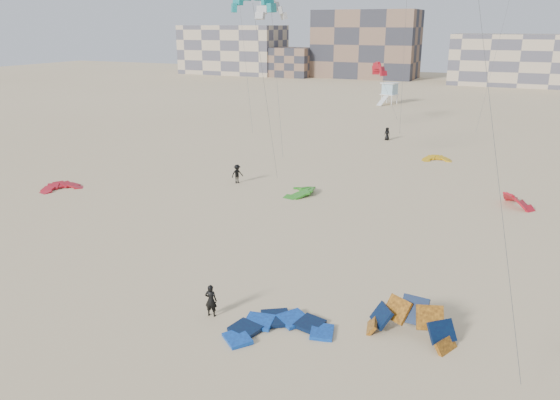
% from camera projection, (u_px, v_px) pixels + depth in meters
% --- Properties ---
extents(ground, '(320.00, 320.00, 0.00)m').
position_uv_depth(ground, '(185.00, 338.00, 25.63)').
color(ground, beige).
rests_on(ground, ground).
extents(kite_ground_blue, '(6.55, 6.62, 0.79)m').
position_uv_depth(kite_ground_blue, '(279.00, 331.00, 26.16)').
color(kite_ground_blue, blue).
rests_on(kite_ground_blue, ground).
extents(kite_ground_orange, '(4.67, 4.55, 4.22)m').
position_uv_depth(kite_ground_orange, '(409.00, 337.00, 25.71)').
color(kite_ground_orange, orange).
rests_on(kite_ground_orange, ground).
extents(kite_ground_red, '(4.72, 4.65, 1.63)m').
position_uv_depth(kite_ground_red, '(62.00, 189.00, 48.85)').
color(kite_ground_red, '#B00529').
rests_on(kite_ground_red, ground).
extents(kite_ground_green, '(4.32, 4.10, 1.84)m').
position_uv_depth(kite_ground_green, '(299.00, 193.00, 47.65)').
color(kite_ground_green, green).
rests_on(kite_ground_green, ground).
extents(kite_ground_red_far, '(4.27, 4.23, 3.02)m').
position_uv_depth(kite_ground_red_far, '(517.00, 206.00, 44.30)').
color(kite_ground_red_far, '#B00529').
rests_on(kite_ground_red_far, ground).
extents(kite_ground_yellow, '(3.71, 3.82, 1.46)m').
position_uv_depth(kite_ground_yellow, '(437.00, 160.00, 59.23)').
color(kite_ground_yellow, '#D4A306').
rests_on(kite_ground_yellow, ground).
extents(kitesurfer_main, '(0.69, 0.52, 1.71)m').
position_uv_depth(kitesurfer_main, '(211.00, 300.00, 27.31)').
color(kitesurfer_main, black).
rests_on(kitesurfer_main, ground).
extents(kitesurfer_c, '(1.19, 1.31, 1.76)m').
position_uv_depth(kitesurfer_c, '(237.00, 174.00, 50.49)').
color(kitesurfer_c, black).
rests_on(kitesurfer_c, ground).
extents(kitesurfer_e, '(0.92, 0.74, 1.64)m').
position_uv_depth(kitesurfer_e, '(387.00, 134.00, 69.50)').
color(kitesurfer_e, black).
rests_on(kitesurfer_e, ground).
extents(kite_fly_teal_a, '(4.23, 4.84, 15.72)m').
position_uv_depth(kite_fly_teal_a, '(253.00, 3.00, 42.10)').
color(kite_fly_teal_a, '#1CAA99').
rests_on(kite_fly_teal_a, ground).
extents(kite_fly_grey, '(7.30, 9.91, 15.80)m').
position_uv_depth(kite_fly_grey, '(272.00, 12.00, 60.08)').
color(kite_fly_grey, beige).
rests_on(kite_fly_grey, ground).
extents(kite_fly_red, '(5.12, 4.77, 8.28)m').
position_uv_depth(kite_fly_red, '(379.00, 70.00, 76.65)').
color(kite_fly_red, '#B00529').
rests_on(kite_fly_red, ground).
extents(lifeguard_tower_far, '(3.39, 5.72, 3.93)m').
position_uv_depth(lifeguard_tower_far, '(390.00, 93.00, 101.14)').
color(lifeguard_tower_far, white).
rests_on(lifeguard_tower_far, ground).
extents(condo_west_a, '(30.00, 15.00, 14.00)m').
position_uv_depth(condo_west_a, '(233.00, 50.00, 163.78)').
color(condo_west_a, tan).
rests_on(condo_west_a, ground).
extents(condo_west_b, '(28.00, 14.00, 18.00)m').
position_uv_depth(condo_west_b, '(366.00, 44.00, 150.82)').
color(condo_west_b, brown).
rests_on(condo_west_b, ground).
extents(condo_mid, '(32.00, 16.00, 12.00)m').
position_uv_depth(condo_mid, '(521.00, 60.00, 132.45)').
color(condo_mid, tan).
rests_on(condo_mid, ground).
extents(condo_fill_left, '(12.00, 10.00, 8.00)m').
position_uv_depth(condo_fill_left, '(291.00, 62.00, 155.06)').
color(condo_fill_left, brown).
rests_on(condo_fill_left, ground).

